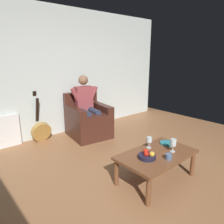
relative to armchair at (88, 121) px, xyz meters
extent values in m
plane|color=#95633F|center=(0.41, 2.17, -0.33)|extent=(6.81, 6.81, 0.00)
cube|color=silver|center=(0.41, -0.58, 1.00)|extent=(6.07, 0.06, 2.66)
cube|color=#422018|center=(0.00, 0.03, -0.12)|extent=(0.87, 0.95, 0.43)
cube|color=#422018|center=(0.01, 0.09, 0.15)|extent=(0.57, 0.79, 0.10)
cube|color=#422018|center=(-0.30, 0.08, 0.22)|extent=(0.26, 0.86, 0.24)
cube|color=#422018|center=(0.31, -0.01, 0.22)|extent=(0.26, 0.86, 0.24)
cube|color=#422018|center=(-0.05, -0.33, 0.34)|extent=(0.77, 0.22, 0.48)
cube|color=#963F42|center=(-0.02, -0.16, 0.46)|extent=(0.39, 0.23, 0.52)
sphere|color=brown|center=(-0.02, -0.16, 0.85)|extent=(0.20, 0.20, 0.20)
cylinder|color=#2B3247|center=(-0.10, 0.08, 0.21)|extent=(0.19, 0.46, 0.13)
cylinder|color=#2B3247|center=(-0.07, 0.30, -0.07)|extent=(0.13, 0.13, 0.53)
cylinder|color=#963F42|center=(-0.23, -0.08, 0.57)|extent=(0.21, 0.12, 0.29)
cylinder|color=#2B3247|center=(0.12, 0.05, 0.21)|extent=(0.19, 0.46, 0.13)
cylinder|color=#2B3247|center=(0.15, 0.27, -0.07)|extent=(0.13, 0.13, 0.53)
cylinder|color=#963F42|center=(0.20, -0.14, 0.57)|extent=(0.21, 0.12, 0.29)
cube|color=brown|center=(0.26, 2.02, 0.05)|extent=(1.08, 0.64, 0.04)
cylinder|color=brown|center=(-0.23, 2.29, -0.15)|extent=(0.06, 0.06, 0.36)
cylinder|color=brown|center=(0.75, 2.29, -0.15)|extent=(0.06, 0.06, 0.36)
cylinder|color=brown|center=(-0.23, 1.75, -0.15)|extent=(0.06, 0.06, 0.36)
cylinder|color=brown|center=(0.75, 1.75, -0.15)|extent=(0.06, 0.06, 0.36)
cylinder|color=#AA7D3B|center=(0.88, -0.37, -0.14)|extent=(0.39, 0.19, 0.40)
cylinder|color=black|center=(0.88, -0.32, -0.12)|extent=(0.11, 0.03, 0.11)
cube|color=black|center=(0.88, -0.48, 0.30)|extent=(0.05, 0.15, 0.49)
cube|color=black|center=(0.88, -0.55, 0.60)|extent=(0.07, 0.06, 0.14)
cube|color=white|center=(1.53, -0.51, -0.02)|extent=(0.57, 0.06, 0.62)
cylinder|color=silver|center=(0.20, 1.83, 0.07)|extent=(0.07, 0.07, 0.01)
cylinder|color=silver|center=(0.20, 1.83, 0.12)|extent=(0.01, 0.01, 0.08)
cylinder|color=silver|center=(0.20, 1.83, 0.19)|extent=(0.08, 0.08, 0.07)
cylinder|color=#590C19|center=(0.20, 1.83, 0.17)|extent=(0.07, 0.07, 0.03)
cylinder|color=silver|center=(0.05, 2.13, 0.07)|extent=(0.07, 0.07, 0.01)
cylinder|color=silver|center=(0.05, 2.13, 0.12)|extent=(0.01, 0.01, 0.09)
cylinder|color=silver|center=(0.05, 2.13, 0.21)|extent=(0.08, 0.08, 0.09)
cylinder|color=#590C19|center=(0.05, 2.13, 0.18)|extent=(0.07, 0.07, 0.04)
cylinder|color=#1E1D31|center=(0.47, 2.03, 0.09)|extent=(0.22, 0.22, 0.05)
sphere|color=#B01B0F|center=(0.49, 2.03, 0.14)|extent=(0.07, 0.07, 0.07)
sphere|color=gold|center=(0.44, 2.08, 0.14)|extent=(0.07, 0.07, 0.07)
sphere|color=red|center=(0.44, 1.98, 0.14)|extent=(0.07, 0.07, 0.07)
cylinder|color=teal|center=(-0.11, 1.92, 0.08)|extent=(0.21, 0.21, 0.02)
cylinder|color=slate|center=(0.28, 2.22, 0.10)|extent=(0.08, 0.08, 0.07)
camera|label=1|loc=(2.42, 3.60, 1.34)|focal=33.88mm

